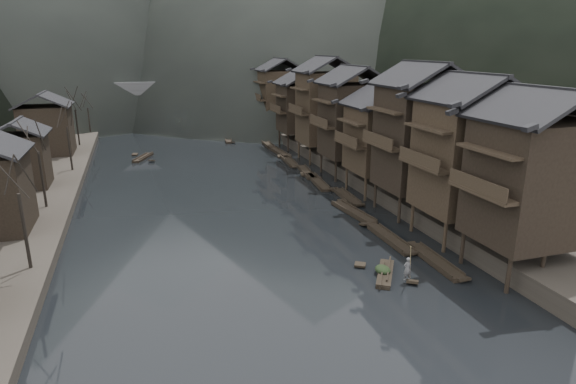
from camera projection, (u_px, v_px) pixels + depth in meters
name	position (u px, v px, depth m)	size (l,w,h in m)	color
water	(261.00, 257.00, 37.43)	(300.00, 300.00, 0.00)	black
right_bank	(397.00, 136.00, 83.81)	(40.00, 200.00, 1.80)	#2D2823
stilt_houses	(360.00, 109.00, 57.34)	(9.00, 67.60, 14.79)	black
left_houses	(12.00, 152.00, 48.20)	(8.10, 53.20, 8.73)	black
bare_trees	(50.00, 136.00, 50.06)	(3.90, 73.76, 7.81)	black
moored_sampans	(309.00, 175.00, 60.69)	(3.14, 61.30, 0.47)	black
midriver_boats	(196.00, 137.00, 86.24)	(17.00, 34.37, 0.45)	black
stone_bridge	(175.00, 99.00, 101.63)	(40.00, 6.00, 9.00)	#4C4C4F
hero_sampan	(385.00, 273.00, 34.41)	(3.23, 4.42, 0.43)	black
cargo_heap	(383.00, 265.00, 34.39)	(1.04, 1.36, 0.63)	black
boatman	(408.00, 266.00, 33.08)	(0.62, 0.41, 1.71)	slate
bamboo_pole	(413.00, 229.00, 32.37)	(0.06, 0.06, 4.04)	#8C7A51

